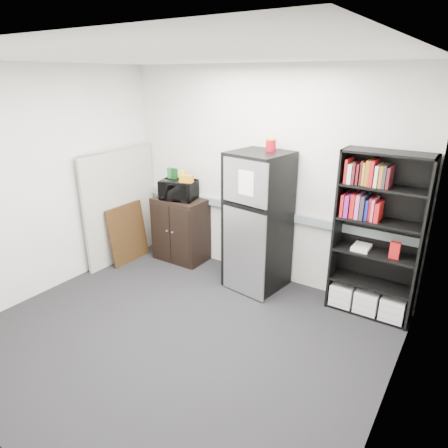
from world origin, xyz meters
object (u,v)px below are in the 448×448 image
object	(u,v)px
cubicle_partition	(121,205)
refrigerator	(258,222)
cabinet	(181,229)
microwave	(178,190)
bookshelf	(377,238)

from	to	relation	value
cubicle_partition	refrigerator	world-z (taller)	refrigerator
cabinet	microwave	distance (m)	0.60
bookshelf	cabinet	distance (m)	2.73
cubicle_partition	cabinet	size ratio (longest dim) A/B	1.75
microwave	refrigerator	distance (m)	1.32
cabinet	bookshelf	bearing A→B (deg)	1.37
cabinet	refrigerator	world-z (taller)	refrigerator
bookshelf	cubicle_partition	world-z (taller)	bookshelf
cubicle_partition	refrigerator	distance (m)	2.07
bookshelf	cabinet	bearing A→B (deg)	-178.63
cubicle_partition	cabinet	xyz separation A→B (m)	(0.74, 0.42, -0.35)
cubicle_partition	microwave	size ratio (longest dim) A/B	3.33
cabinet	refrigerator	distance (m)	1.36
cubicle_partition	microwave	bearing A→B (deg)	28.67
cubicle_partition	microwave	world-z (taller)	cubicle_partition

